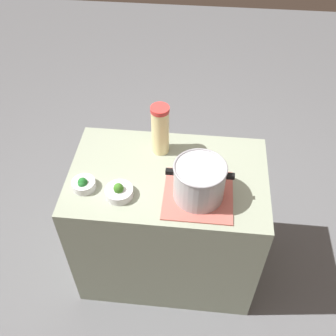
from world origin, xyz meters
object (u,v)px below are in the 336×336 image
object	(u,v)px
cooking_pot	(199,181)
broccoli_bowl_center	(83,184)
lemonade_pitcher	(160,130)
broccoli_bowl_front	(119,191)

from	to	relation	value
cooking_pot	broccoli_bowl_center	bearing A→B (deg)	0.78
lemonade_pitcher	broccoli_bowl_front	distance (m)	0.40
broccoli_bowl_front	broccoli_bowl_center	size ratio (longest dim) A/B	1.17
cooking_pot	broccoli_bowl_front	bearing A→B (deg)	5.62
lemonade_pitcher	broccoli_bowl_front	xyz separation A→B (m)	(0.17, 0.35, -0.12)
lemonade_pitcher	broccoli_bowl_front	size ratio (longest dim) A/B	2.13
lemonade_pitcher	broccoli_bowl_front	world-z (taller)	lemonade_pitcher
cooking_pot	broccoli_bowl_center	distance (m)	0.59
broccoli_bowl_center	lemonade_pitcher	bearing A→B (deg)	-138.32
broccoli_bowl_front	lemonade_pitcher	bearing A→B (deg)	-115.71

